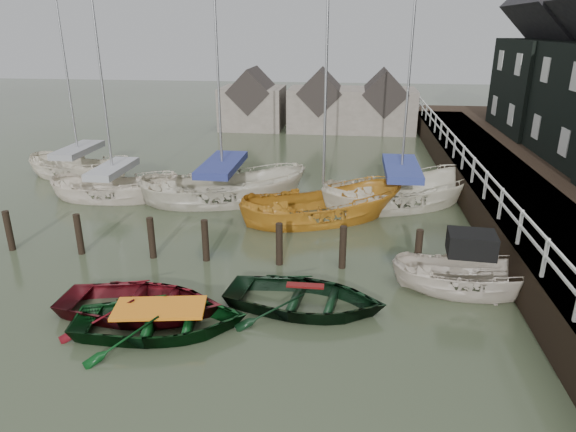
# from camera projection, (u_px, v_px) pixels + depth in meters

# --- Properties ---
(ground) EXTENTS (120.00, 120.00, 0.00)m
(ground) POSITION_uv_depth(u_px,v_px,m) (220.00, 310.00, 13.78)
(ground) COLOR #2E3622
(ground) RESTS_ON ground
(pier) EXTENTS (3.04, 32.00, 2.70)m
(pier) POSITION_uv_depth(u_px,v_px,m) (495.00, 188.00, 21.75)
(pier) COLOR black
(pier) RESTS_ON ground
(mooring_pilings) EXTENTS (13.72, 0.22, 1.80)m
(mooring_pilings) POSITION_uv_depth(u_px,v_px,m) (208.00, 246.00, 16.53)
(mooring_pilings) COLOR black
(mooring_pilings) RESTS_ON ground
(far_sheds) EXTENTS (14.00, 4.08, 4.39)m
(far_sheds) POSITION_uv_depth(u_px,v_px,m) (318.00, 104.00, 37.23)
(far_sheds) COLOR #665B51
(far_sheds) RESTS_ON ground
(rowboat_red) EXTENTS (4.39, 3.15, 0.90)m
(rowboat_red) POSITION_uv_depth(u_px,v_px,m) (142.00, 314.00, 13.59)
(rowboat_red) COLOR #510B11
(rowboat_red) RESTS_ON ground
(rowboat_green) EXTENTS (4.73, 3.72, 0.89)m
(rowboat_green) POSITION_uv_depth(u_px,v_px,m) (162.00, 330.00, 12.86)
(rowboat_green) COLOR black
(rowboat_green) RESTS_ON ground
(rowboat_dkgreen) EXTENTS (4.67, 3.60, 0.89)m
(rowboat_dkgreen) POSITION_uv_depth(u_px,v_px,m) (305.00, 308.00, 13.86)
(rowboat_dkgreen) COLOR black
(rowboat_dkgreen) RESTS_ON ground
(motorboat) EXTENTS (4.44, 1.95, 2.58)m
(motorboat) POSITION_uv_depth(u_px,v_px,m) (467.00, 289.00, 14.70)
(motorboat) COLOR beige
(motorboat) RESTS_ON ground
(sailboat_a) EXTENTS (5.84, 2.39, 10.69)m
(sailboat_a) POSITION_uv_depth(u_px,v_px,m) (116.00, 197.00, 22.72)
(sailboat_a) COLOR beige
(sailboat_a) RESTS_ON ground
(sailboat_b) EXTENTS (7.62, 4.44, 12.54)m
(sailboat_b) POSITION_uv_depth(u_px,v_px,m) (224.00, 200.00, 22.33)
(sailboat_b) COLOR beige
(sailboat_b) RESTS_ON ground
(sailboat_c) EXTENTS (7.16, 5.04, 10.62)m
(sailboat_c) POSITION_uv_depth(u_px,v_px,m) (323.00, 218.00, 20.33)
(sailboat_c) COLOR #BD7D23
(sailboat_c) RESTS_ON ground
(sailboat_d) EXTENTS (7.54, 5.19, 11.81)m
(sailboat_d) POSITION_uv_depth(u_px,v_px,m) (399.00, 204.00, 21.84)
(sailboat_d) COLOR beige
(sailboat_d) RESTS_ON ground
(sailboat_e) EXTENTS (6.52, 3.90, 10.18)m
(sailboat_e) POSITION_uv_depth(u_px,v_px,m) (82.00, 176.00, 25.82)
(sailboat_e) COLOR beige
(sailboat_e) RESTS_ON ground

